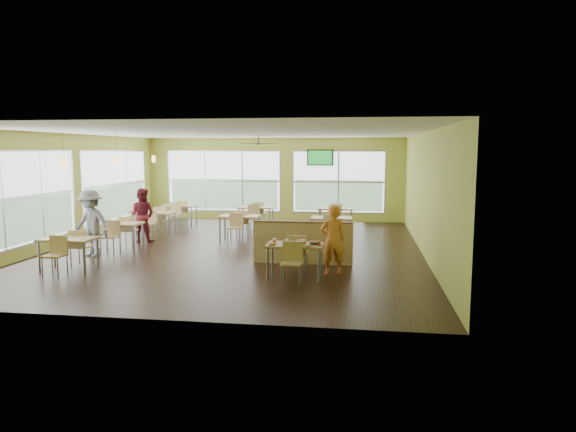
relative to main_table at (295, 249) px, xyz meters
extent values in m
plane|color=black|center=(-2.00, 3.00, -0.63)|extent=(12.00, 12.00, 0.00)
plane|color=white|center=(-2.00, 3.00, 2.57)|extent=(12.00, 12.00, 0.00)
cube|color=#BCC14E|center=(-2.00, 9.00, 0.97)|extent=(10.00, 0.04, 3.20)
cube|color=#BCC14E|center=(-2.00, -3.00, 0.97)|extent=(10.00, 0.04, 3.20)
cube|color=#BCC14E|center=(-7.00, 3.00, 0.97)|extent=(0.04, 12.00, 3.20)
cube|color=#BCC14E|center=(3.00, 3.00, 0.97)|extent=(0.04, 12.00, 3.20)
cube|color=white|center=(-6.98, 1.00, 0.89)|extent=(0.02, 4.50, 2.35)
cube|color=white|center=(-6.98, 6.00, 0.89)|extent=(0.02, 4.50, 2.35)
cube|color=white|center=(-4.00, 8.98, 0.89)|extent=(4.50, 0.02, 2.35)
cube|color=white|center=(0.50, 8.98, 0.89)|extent=(3.50, 0.02, 2.35)
cube|color=#B7BABC|center=(-6.97, 3.50, -0.28)|extent=(0.04, 9.40, 0.05)
cube|color=#B7BABC|center=(-1.75, 8.97, -0.28)|extent=(8.00, 0.04, 0.05)
cube|color=tan|center=(0.00, 0.00, 0.10)|extent=(1.20, 0.70, 0.04)
cube|color=brown|center=(0.00, 0.00, 0.07)|extent=(1.22, 0.71, 0.01)
cylinder|color=slate|center=(-0.54, -0.29, -0.28)|extent=(0.05, 0.05, 0.71)
cylinder|color=slate|center=(0.54, -0.29, -0.28)|extent=(0.05, 0.05, 0.71)
cylinder|color=slate|center=(-0.54, 0.29, -0.28)|extent=(0.05, 0.05, 0.71)
cylinder|color=slate|center=(0.54, 0.29, -0.28)|extent=(0.05, 0.05, 0.71)
cube|color=tan|center=(0.00, 0.55, -0.18)|extent=(0.42, 0.42, 0.04)
cube|color=tan|center=(0.00, 0.74, 0.04)|extent=(0.42, 0.04, 0.40)
cube|color=tan|center=(0.00, -0.55, -0.18)|extent=(0.42, 0.42, 0.04)
cube|color=tan|center=(0.00, -0.74, 0.04)|extent=(0.42, 0.04, 0.40)
cube|color=tan|center=(0.00, 1.45, -0.13)|extent=(2.40, 0.12, 1.00)
cube|color=brown|center=(0.00, 1.45, 0.39)|extent=(2.40, 0.14, 0.04)
cube|color=tan|center=(-5.20, 0.00, 0.10)|extent=(1.20, 0.70, 0.04)
cube|color=brown|center=(-5.20, 0.00, 0.07)|extent=(1.22, 0.71, 0.01)
cylinder|color=slate|center=(-5.74, -0.29, -0.28)|extent=(0.05, 0.05, 0.71)
cylinder|color=slate|center=(-4.66, -0.29, -0.28)|extent=(0.05, 0.05, 0.71)
cylinder|color=slate|center=(-5.74, 0.29, -0.28)|extent=(0.05, 0.05, 0.71)
cylinder|color=slate|center=(-4.66, 0.29, -0.28)|extent=(0.05, 0.05, 0.71)
cube|color=tan|center=(-5.20, 0.55, -0.18)|extent=(0.42, 0.42, 0.04)
cube|color=tan|center=(-5.20, 0.74, 0.04)|extent=(0.42, 0.04, 0.40)
cube|color=tan|center=(-5.20, -0.55, -0.18)|extent=(0.42, 0.42, 0.04)
cube|color=tan|center=(-5.20, -0.74, 0.04)|extent=(0.42, 0.04, 0.40)
cube|color=tan|center=(-5.20, 2.50, 0.10)|extent=(1.20, 0.70, 0.04)
cube|color=brown|center=(-5.20, 2.50, 0.07)|extent=(1.22, 0.71, 0.01)
cylinder|color=slate|center=(-5.74, 2.21, -0.28)|extent=(0.05, 0.05, 0.71)
cylinder|color=slate|center=(-4.66, 2.21, -0.28)|extent=(0.05, 0.05, 0.71)
cylinder|color=slate|center=(-5.74, 2.79, -0.28)|extent=(0.05, 0.05, 0.71)
cylinder|color=slate|center=(-4.66, 2.79, -0.28)|extent=(0.05, 0.05, 0.71)
cube|color=tan|center=(-5.20, 3.05, -0.18)|extent=(0.42, 0.42, 0.04)
cube|color=tan|center=(-5.20, 3.24, 0.04)|extent=(0.42, 0.04, 0.40)
cube|color=tan|center=(-5.20, 1.95, -0.18)|extent=(0.42, 0.42, 0.04)
cube|color=tan|center=(-5.20, 1.76, 0.04)|extent=(0.42, 0.04, 0.40)
cube|color=tan|center=(-5.20, 5.00, 0.10)|extent=(1.20, 0.70, 0.04)
cube|color=brown|center=(-5.20, 5.00, 0.07)|extent=(1.22, 0.71, 0.01)
cylinder|color=slate|center=(-5.74, 4.71, -0.28)|extent=(0.05, 0.05, 0.71)
cylinder|color=slate|center=(-4.66, 4.71, -0.28)|extent=(0.05, 0.05, 0.71)
cylinder|color=slate|center=(-5.74, 5.29, -0.28)|extent=(0.05, 0.05, 0.71)
cylinder|color=slate|center=(-4.66, 5.29, -0.28)|extent=(0.05, 0.05, 0.71)
cube|color=tan|center=(-5.20, 5.55, -0.18)|extent=(0.42, 0.42, 0.04)
cube|color=tan|center=(-5.20, 5.74, 0.04)|extent=(0.42, 0.04, 0.40)
cube|color=tan|center=(-5.20, 4.45, -0.18)|extent=(0.42, 0.42, 0.04)
cube|color=tan|center=(-5.20, 4.26, 0.04)|extent=(0.42, 0.04, 0.40)
cube|color=tan|center=(-5.20, 7.20, 0.10)|extent=(1.20, 0.70, 0.04)
cube|color=brown|center=(-5.20, 7.20, 0.07)|extent=(1.22, 0.71, 0.01)
cylinder|color=slate|center=(-5.74, 6.91, -0.28)|extent=(0.05, 0.05, 0.71)
cylinder|color=slate|center=(-4.66, 6.91, -0.28)|extent=(0.05, 0.05, 0.71)
cylinder|color=slate|center=(-5.74, 7.49, -0.28)|extent=(0.05, 0.05, 0.71)
cylinder|color=slate|center=(-4.66, 7.49, -0.28)|extent=(0.05, 0.05, 0.71)
cube|color=tan|center=(-5.20, 7.75, -0.18)|extent=(0.42, 0.42, 0.04)
cube|color=tan|center=(-5.20, 7.94, 0.04)|extent=(0.42, 0.04, 0.40)
cube|color=tan|center=(-5.20, 6.65, -0.18)|extent=(0.42, 0.42, 0.04)
cube|color=tan|center=(-5.20, 6.46, 0.04)|extent=(0.42, 0.04, 0.40)
cube|color=tan|center=(-2.30, 4.50, 0.10)|extent=(1.20, 0.70, 0.04)
cube|color=brown|center=(-2.30, 4.50, 0.07)|extent=(1.22, 0.71, 0.01)
cylinder|color=slate|center=(-2.84, 4.21, -0.28)|extent=(0.05, 0.05, 0.71)
cylinder|color=slate|center=(-1.76, 4.21, -0.28)|extent=(0.05, 0.05, 0.71)
cylinder|color=slate|center=(-2.84, 4.79, -0.28)|extent=(0.05, 0.05, 0.71)
cylinder|color=slate|center=(-1.76, 4.79, -0.28)|extent=(0.05, 0.05, 0.71)
cube|color=tan|center=(-2.30, 5.05, -0.18)|extent=(0.42, 0.42, 0.04)
cube|color=tan|center=(-2.30, 5.24, 0.04)|extent=(0.42, 0.04, 0.40)
cube|color=tan|center=(-2.30, 3.95, -0.18)|extent=(0.42, 0.42, 0.04)
cube|color=tan|center=(-2.30, 3.76, 0.04)|extent=(0.42, 0.04, 0.40)
cube|color=tan|center=(-2.30, 7.00, 0.10)|extent=(1.20, 0.70, 0.04)
cube|color=brown|center=(-2.30, 7.00, 0.07)|extent=(1.22, 0.71, 0.01)
cylinder|color=slate|center=(-2.84, 6.71, -0.28)|extent=(0.05, 0.05, 0.71)
cylinder|color=slate|center=(-1.76, 6.71, -0.28)|extent=(0.05, 0.05, 0.71)
cylinder|color=slate|center=(-2.84, 7.29, -0.28)|extent=(0.05, 0.05, 0.71)
cylinder|color=slate|center=(-1.76, 7.29, -0.28)|extent=(0.05, 0.05, 0.71)
cube|color=tan|center=(-2.30, 7.55, -0.18)|extent=(0.42, 0.42, 0.04)
cube|color=tan|center=(-2.30, 7.74, 0.04)|extent=(0.42, 0.04, 0.40)
cube|color=tan|center=(-2.30, 6.45, -0.18)|extent=(0.42, 0.42, 0.04)
cube|color=tan|center=(-2.30, 6.26, 0.04)|extent=(0.42, 0.04, 0.40)
cube|color=tan|center=(0.50, 4.50, 0.10)|extent=(1.20, 0.70, 0.04)
cube|color=brown|center=(0.50, 4.50, 0.07)|extent=(1.22, 0.71, 0.01)
cylinder|color=slate|center=(-0.04, 4.21, -0.28)|extent=(0.05, 0.05, 0.71)
cylinder|color=slate|center=(1.04, 4.21, -0.28)|extent=(0.05, 0.05, 0.71)
cylinder|color=slate|center=(-0.04, 4.79, -0.28)|extent=(0.05, 0.05, 0.71)
cylinder|color=slate|center=(1.04, 4.79, -0.28)|extent=(0.05, 0.05, 0.71)
cube|color=tan|center=(0.50, 5.05, -0.18)|extent=(0.42, 0.42, 0.04)
cube|color=tan|center=(0.50, 5.24, 0.04)|extent=(0.42, 0.04, 0.40)
cube|color=tan|center=(0.50, 3.95, -0.18)|extent=(0.42, 0.42, 0.04)
cube|color=tan|center=(0.50, 3.76, 0.04)|extent=(0.42, 0.04, 0.40)
cube|color=tan|center=(0.50, 7.00, 0.10)|extent=(1.20, 0.70, 0.04)
cube|color=brown|center=(0.50, 7.00, 0.07)|extent=(1.22, 0.71, 0.01)
cylinder|color=slate|center=(-0.04, 6.71, -0.28)|extent=(0.05, 0.05, 0.71)
cylinder|color=slate|center=(1.04, 6.71, -0.28)|extent=(0.05, 0.05, 0.71)
cylinder|color=slate|center=(-0.04, 7.29, -0.28)|extent=(0.05, 0.05, 0.71)
cylinder|color=slate|center=(1.04, 7.29, -0.28)|extent=(0.05, 0.05, 0.71)
cube|color=tan|center=(0.50, 7.55, -0.18)|extent=(0.42, 0.42, 0.04)
cube|color=tan|center=(0.50, 7.74, 0.04)|extent=(0.42, 0.04, 0.40)
cube|color=tan|center=(0.50, 6.45, -0.18)|extent=(0.42, 0.42, 0.04)
cube|color=tan|center=(0.50, 6.26, 0.04)|extent=(0.42, 0.04, 0.40)
cylinder|color=#2D2119|center=(-5.20, 0.00, 2.22)|extent=(0.01, 0.01, 0.70)
cylinder|color=orange|center=(-5.20, 0.00, 1.82)|extent=(0.11, 0.11, 0.22)
cylinder|color=#2D2119|center=(-5.20, 2.50, 2.22)|extent=(0.01, 0.01, 0.70)
cylinder|color=orange|center=(-5.20, 2.50, 1.82)|extent=(0.11, 0.11, 0.22)
cylinder|color=#2D2119|center=(-5.20, 5.00, 2.22)|extent=(0.01, 0.01, 0.70)
cylinder|color=orange|center=(-5.20, 5.00, 1.82)|extent=(0.11, 0.11, 0.22)
cylinder|color=#2D2119|center=(-5.20, 7.20, 2.22)|extent=(0.01, 0.01, 0.70)
cylinder|color=orange|center=(-5.20, 7.20, 1.82)|extent=(0.11, 0.11, 0.22)
cylinder|color=#2D2119|center=(-2.00, 6.00, 2.45)|extent=(0.03, 0.03, 0.24)
cylinder|color=#2D2119|center=(-2.00, 6.00, 2.31)|extent=(0.16, 0.16, 0.06)
cube|color=#2D2119|center=(-1.65, 6.00, 2.31)|extent=(0.55, 0.10, 0.01)
cube|color=#2D2119|center=(-2.00, 6.35, 2.31)|extent=(0.10, 0.55, 0.01)
cube|color=#2D2119|center=(-2.35, 6.00, 2.31)|extent=(0.55, 0.10, 0.01)
cube|color=#2D2119|center=(-2.00, 5.65, 2.31)|extent=(0.10, 0.55, 0.01)
cube|color=black|center=(-0.20, 8.90, 1.82)|extent=(1.00, 0.06, 0.60)
cube|color=green|center=(-0.20, 8.87, 1.82)|extent=(0.90, 0.01, 0.52)
imported|color=#EF531A|center=(0.77, 0.51, 0.14)|extent=(0.64, 0.51, 1.54)
imported|color=maroon|center=(-5.08, 3.72, 0.17)|extent=(0.80, 0.64, 1.61)
imported|color=slate|center=(-5.50, 1.56, 0.23)|extent=(1.25, 0.93, 1.72)
cone|color=white|center=(-0.43, -0.06, 0.17)|extent=(0.08, 0.08, 0.11)
cylinder|color=red|center=(-0.43, -0.06, 0.18)|extent=(0.08, 0.08, 0.03)
cylinder|color=white|center=(-0.43, -0.06, 0.23)|extent=(0.09, 0.09, 0.01)
cylinder|color=blue|center=(-0.43, -0.06, 0.33)|extent=(0.02, 0.05, 0.20)
cone|color=white|center=(-0.16, -0.14, 0.17)|extent=(0.08, 0.08, 0.11)
cylinder|color=red|center=(-0.16, -0.14, 0.18)|extent=(0.08, 0.08, 0.03)
cylinder|color=white|center=(-0.16, -0.14, 0.24)|extent=(0.09, 0.09, 0.01)
cylinder|color=#FFE609|center=(-0.16, -0.14, 0.33)|extent=(0.02, 0.05, 0.20)
cone|color=white|center=(0.13, -0.12, 0.18)|extent=(0.09, 0.09, 0.12)
cylinder|color=red|center=(0.13, -0.12, 0.18)|extent=(0.08, 0.08, 0.03)
cylinder|color=white|center=(0.13, -0.12, 0.24)|extent=(0.09, 0.09, 0.01)
cylinder|color=#EF263A|center=(0.13, -0.12, 0.34)|extent=(0.01, 0.05, 0.21)
cone|color=white|center=(0.22, -0.19, 0.18)|extent=(0.09, 0.09, 0.12)
cylinder|color=red|center=(0.22, -0.19, 0.18)|extent=(0.09, 0.09, 0.04)
cylinder|color=white|center=(0.22, -0.19, 0.25)|extent=(0.10, 0.10, 0.01)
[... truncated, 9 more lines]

